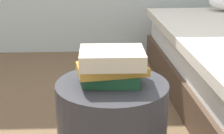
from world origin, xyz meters
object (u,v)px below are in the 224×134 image
side_table (112,132)px  book_cream (112,58)px  book_forest (112,77)px  book_ochre (113,69)px

side_table → book_cream: 0.34m
book_cream → side_table: bearing=-174.2°
book_forest → book_cream: bearing=-70.4°
side_table → book_cream: size_ratio=1.81×
book_forest → book_cream: (0.00, -0.01, 0.09)m
side_table → book_ochre: 0.29m
book_ochre → side_table: bearing=-152.8°
side_table → book_forest: 0.25m
book_forest → book_ochre: bearing=-54.5°
side_table → book_forest: size_ratio=2.07×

